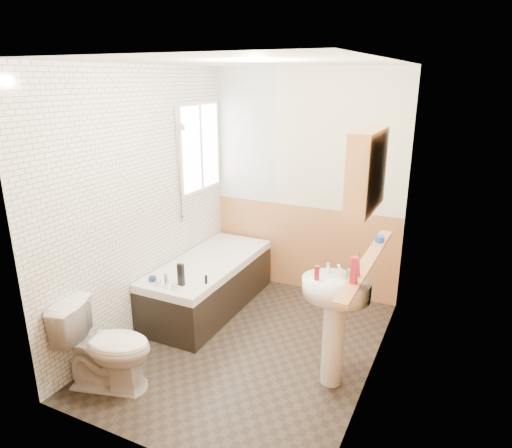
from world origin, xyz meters
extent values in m
plane|color=black|center=(0.00, 0.00, 0.00)|extent=(2.80, 2.80, 0.00)
plane|color=white|center=(0.00, 0.00, 2.50)|extent=(2.80, 2.80, 0.00)
cube|color=beige|center=(0.00, 1.41, 1.25)|extent=(2.20, 0.02, 2.50)
cube|color=beige|center=(0.00, -1.41, 1.25)|extent=(2.20, 0.02, 2.50)
cube|color=beige|center=(-1.11, 0.00, 1.25)|extent=(0.02, 2.80, 2.50)
cube|color=beige|center=(1.11, 0.00, 1.25)|extent=(0.02, 2.80, 2.50)
cube|color=tan|center=(1.09, 0.00, 0.50)|extent=(0.01, 2.80, 1.00)
cube|color=tan|center=(0.00, -1.39, 0.50)|extent=(2.20, 0.01, 1.00)
cube|color=tan|center=(0.00, 1.39, 0.50)|extent=(2.20, 0.01, 1.00)
cube|color=white|center=(-1.09, 0.00, 1.25)|extent=(0.01, 2.80, 2.50)
cube|color=white|center=(-0.73, 1.39, 1.75)|extent=(0.75, 0.01, 1.50)
cube|color=white|center=(-1.07, 0.95, 1.65)|extent=(0.03, 0.79, 0.99)
cube|color=white|center=(-1.05, 0.95, 1.65)|extent=(0.01, 0.70, 0.90)
cube|color=white|center=(-1.05, 0.95, 1.65)|extent=(0.01, 0.04, 0.90)
cube|color=black|center=(-0.73, 0.50, 0.23)|extent=(0.70, 1.67, 0.46)
cube|color=white|center=(-0.73, 0.50, 0.50)|extent=(0.70, 1.67, 0.08)
cube|color=white|center=(-0.73, 0.50, 0.49)|extent=(0.56, 1.53, 0.04)
cylinder|color=silver|center=(-0.73, -0.23, 0.61)|extent=(0.04, 0.04, 0.14)
sphere|color=silver|center=(-0.82, -0.23, 0.58)|extent=(0.06, 0.06, 0.06)
sphere|color=silver|center=(-0.64, -0.23, 0.58)|extent=(0.06, 0.06, 0.06)
cylinder|color=silver|center=(-1.05, 0.51, 1.52)|extent=(0.02, 0.02, 1.18)
cylinder|color=silver|center=(-1.05, 0.51, 0.98)|extent=(0.04, 0.04, 0.02)
cylinder|color=silver|center=(-1.05, 0.51, 2.06)|extent=(0.04, 0.04, 0.02)
cylinder|color=silver|center=(-1.00, 0.51, 1.91)|extent=(0.06, 0.08, 0.09)
imported|color=white|center=(-0.76, -1.00, 0.36)|extent=(0.82, 0.59, 0.73)
cylinder|color=white|center=(0.84, -0.18, 0.37)|extent=(0.17, 0.17, 0.74)
ellipsoid|color=white|center=(0.84, -0.18, 0.84)|extent=(0.53, 0.43, 0.14)
cylinder|color=silver|center=(0.74, -0.07, 0.96)|extent=(0.03, 0.03, 0.08)
cylinder|color=silver|center=(0.94, -0.07, 0.96)|extent=(0.03, 0.03, 0.08)
cylinder|color=silver|center=(0.84, -0.09, 0.99)|extent=(0.02, 0.11, 0.09)
cube|color=tan|center=(1.04, -0.06, 1.06)|extent=(0.10, 1.53, 0.03)
cube|color=tan|center=(1.02, -0.22, 1.78)|extent=(0.15, 0.61, 0.55)
cube|color=silver|center=(0.94, -0.36, 1.78)|extent=(0.01, 0.24, 0.42)
cube|color=silver|center=(0.94, -0.07, 1.78)|extent=(0.01, 0.24, 0.42)
cylinder|color=maroon|center=(1.04, -0.50, 1.16)|extent=(0.07, 0.07, 0.18)
cone|color=maroon|center=(1.04, -0.38, 1.17)|extent=(0.05, 0.05, 0.19)
cylinder|color=#19339E|center=(1.04, 0.38, 1.10)|extent=(0.09, 0.09, 0.05)
imported|color=#59C647|center=(0.98, -0.23, 0.96)|extent=(0.14, 0.22, 0.09)
cylinder|color=maroon|center=(0.70, -0.24, 0.97)|extent=(0.05, 0.05, 0.11)
cube|color=black|center=(-0.64, -0.12, 0.65)|extent=(0.06, 0.04, 0.21)
cylinder|color=navy|center=(-0.94, -0.17, 0.56)|extent=(0.09, 0.09, 0.04)
cylinder|color=black|center=(-0.45, 0.01, 0.58)|extent=(0.03, 0.03, 0.08)
camera|label=1|loc=(1.66, -3.30, 2.39)|focal=32.00mm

